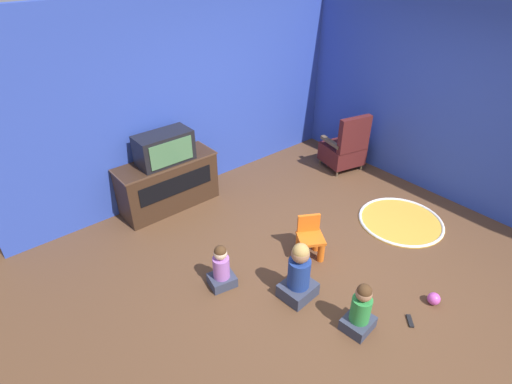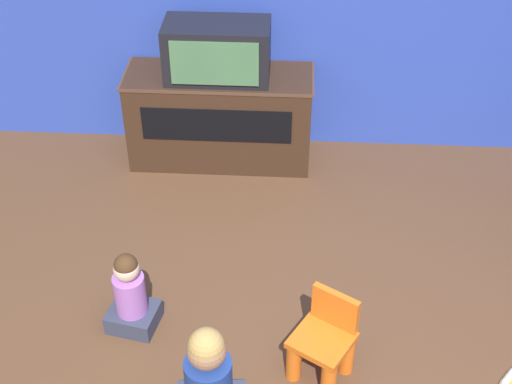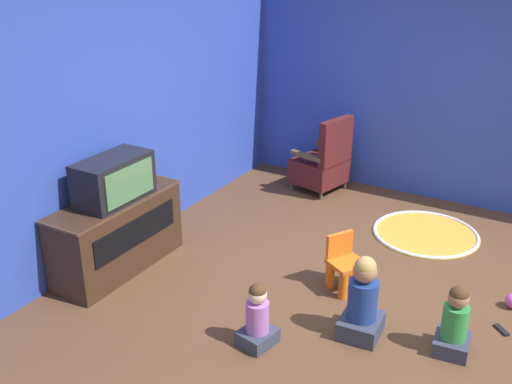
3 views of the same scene
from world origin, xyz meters
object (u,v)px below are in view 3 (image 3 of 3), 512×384
Objects in this scene: child_watching_center at (363,302)px; child_watching_left at (454,324)px; television at (114,179)px; remote_control at (501,330)px; black_armchair at (323,163)px; yellow_kid_chair at (345,267)px; child_watching_right at (257,318)px; tv_cabinet at (117,233)px.

child_watching_left is at bearing -81.90° from child_watching_center.
television is 5.23× the size of remote_control.
child_watching_left is 0.82× the size of child_watching_center.
black_armchair is 6.82× the size of remote_control.
television is 1.27× the size of child_watching_left.
yellow_kid_chair is 0.68m from child_watching_center.
black_armchair is at bearing 6.03° from remote_control.
child_watching_center reaches higher than remote_control.
child_watching_left is 1.47m from child_watching_right.
television is 2.87m from black_armchair.
child_watching_right is at bearing 110.75° from child_watching_left.
child_watching_right is (-0.34, -1.71, -0.13)m from tv_cabinet.
black_armchair is 3.16m from child_watching_right.
tv_cabinet is 2.68× the size of yellow_kid_chair.
tv_cabinet is at bearing 90.17° from child_watching_right.
television reaches higher than remote_control.
black_armchair reaches higher than tv_cabinet.
black_armchair is 1.66× the size of child_watching_left.
television is 2.40m from child_watching_center.
child_watching_left is at bearing -83.84° from tv_cabinet.
television reaches higher than child_watching_center.
television is 1.43× the size of yellow_kid_chair.
black_armchair is 1.87× the size of yellow_kid_chair.
child_watching_right is (-0.52, 0.64, -0.07)m from child_watching_center.
yellow_kid_chair is at bearing 46.00° from remote_control.
television reaches higher than child_watching_right.
tv_cabinet reaches higher than remote_control.
television reaches higher than tv_cabinet.
child_watching_right is at bearing 29.09° from black_armchair.
child_watching_left reaches higher than remote_control.
child_watching_center is at bearing 96.26° from child_watching_left.
tv_cabinet is 2.36m from child_watching_center.
child_watching_center is at bearing -39.57° from child_watching_right.
tv_cabinet is at bearing 89.95° from child_watching_center.
yellow_kid_chair is 1.35m from remote_control.
child_watching_left is at bearing -80.87° from yellow_kid_chair.
tv_cabinet is at bearing 89.95° from child_watching_left.
child_watching_center is (0.18, -2.35, -0.07)m from tv_cabinet.
tv_cabinet is 2.38× the size of child_watching_left.
tv_cabinet is at bearing 90.00° from television.
black_armchair reaches higher than child_watching_left.
black_armchair is at bearing -17.61° from tv_cabinet.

